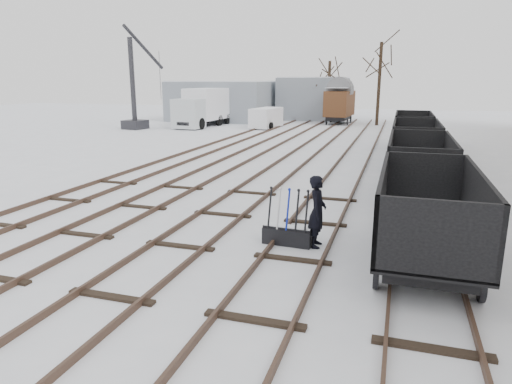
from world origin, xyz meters
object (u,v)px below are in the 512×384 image
(ground_frame, at_px, (288,234))
(panel_van, at_px, (266,118))
(crane, at_px, (135,102))
(box_van_wagon, at_px, (340,103))
(lorry, at_px, (203,107))
(worker, at_px, (317,212))
(freight_wagon_a, at_px, (426,228))

(ground_frame, bearing_deg, panel_van, 111.24)
(panel_van, height_order, crane, crane)
(box_van_wagon, relative_size, crane, 0.54)
(box_van_wagon, xyz_separation_m, crane, (-16.41, -10.18, 0.26))
(lorry, relative_size, panel_van, 1.84)
(lorry, bearing_deg, worker, -56.60)
(worker, xyz_separation_m, crane, (-20.37, 24.16, 1.35))
(box_van_wagon, relative_size, panel_van, 1.13)
(freight_wagon_a, distance_m, crane, 33.62)
(worker, distance_m, crane, 31.63)
(lorry, xyz_separation_m, crane, (-4.78, -3.75, 0.52))
(box_van_wagon, xyz_separation_m, panel_van, (-5.65, -6.14, -1.11))
(worker, relative_size, panel_van, 0.45)
(worker, relative_size, freight_wagon_a, 0.35)
(box_van_wagon, bearing_deg, panel_van, -128.21)
(freight_wagon_a, bearing_deg, lorry, 122.84)
(lorry, distance_m, panel_van, 6.04)
(crane, bearing_deg, box_van_wagon, 41.44)
(freight_wagon_a, height_order, box_van_wagon, box_van_wagon)
(ground_frame, distance_m, worker, 1.00)
(worker, distance_m, panel_van, 29.79)
(freight_wagon_a, xyz_separation_m, lorry, (-18.22, 28.23, 0.92))
(ground_frame, xyz_separation_m, box_van_wagon, (-3.21, 34.44, 1.75))
(ground_frame, height_order, freight_wagon_a, freight_wagon_a)
(lorry, distance_m, crane, 6.10)
(worker, distance_m, freight_wagon_a, 2.65)
(freight_wagon_a, distance_m, lorry, 33.61)
(box_van_wagon, bearing_deg, crane, -143.78)
(panel_van, bearing_deg, ground_frame, -66.30)
(box_van_wagon, height_order, panel_van, box_van_wagon)
(panel_van, distance_m, crane, 11.57)
(freight_wagon_a, relative_size, panel_van, 1.30)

